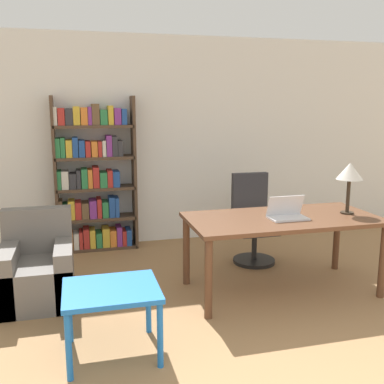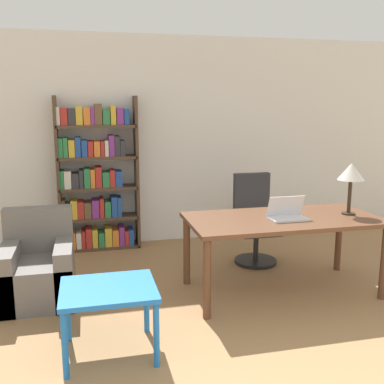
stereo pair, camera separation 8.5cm
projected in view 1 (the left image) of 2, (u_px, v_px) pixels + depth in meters
wall_back at (175, 141)px, 5.98m from camera, size 8.00×0.06×2.70m
desk at (282, 225)px, 4.37m from camera, size 1.85×0.91×0.76m
laptop at (287, 213)px, 4.28m from camera, size 0.36×0.22×0.22m
table_lamp at (350, 173)px, 4.41m from camera, size 0.26×0.26×0.51m
office_chair at (253, 222)px, 5.26m from camera, size 0.49×0.49×1.04m
side_table_blue at (111, 297)px, 3.26m from camera, size 0.69×0.59×0.52m
armchair at (38, 272)px, 4.22m from camera, size 0.65×0.75×0.84m
bookshelf at (93, 180)px, 5.61m from camera, size 1.00×0.28×1.93m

